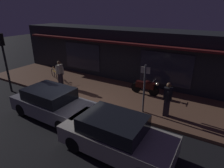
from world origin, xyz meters
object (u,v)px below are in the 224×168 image
person_photographer (60,73)px  parked_car_near (52,103)px  motorcycle (146,86)px  traffic_light_pole (4,53)px  person_bystander (167,99)px  parked_car_far (116,135)px  sign_post (144,86)px  bicycle_parked (55,74)px

person_photographer → parked_car_near: size_ratio=0.40×
motorcycle → traffic_light_pole: size_ratio=0.47×
person_photographer → person_bystander: size_ratio=1.00×
person_bystander → parked_car_far: bearing=-106.2°
traffic_light_pole → person_bystander: bearing=11.0°
motorcycle → traffic_light_pole: 8.62m
person_bystander → traffic_light_pole: bearing=-169.0°
parked_car_far → motorcycle: bearing=99.2°
person_bystander → motorcycle: bearing=134.0°
traffic_light_pole → parked_car_near: traffic_light_pole is taller
person_photographer → traffic_light_pole: 3.41m
person_bystander → parked_car_far: size_ratio=0.41×
traffic_light_pole → parked_car_near: (4.55, -0.76, -1.77)m
person_bystander → sign_post: bearing=-168.2°
sign_post → parked_car_near: 4.47m
person_bystander → parked_car_far: 3.34m
person_photographer → motorcycle: bearing=16.3°
motorcycle → bicycle_parked: (-6.59, -0.81, -0.14)m
parked_car_near → motorcycle: bearing=55.2°
parked_car_near → parked_car_far: 3.91m
person_photographer → traffic_light_pole: bearing=-137.8°
motorcycle → parked_car_near: size_ratio=0.41×
person_photographer → sign_post: (5.98, -0.48, 0.48)m
motorcycle → sign_post: sign_post is taller
motorcycle → parked_car_near: (-3.05, -4.39, 0.06)m
sign_post → motorcycle: bearing=108.2°
person_bystander → sign_post: sign_post is taller
traffic_light_pole → parked_car_near: 4.95m
parked_car_far → person_bystander: bearing=73.8°
person_photographer → parked_car_near: person_photographer is taller
bicycle_parked → sign_post: 7.42m
sign_post → traffic_light_pole: traffic_light_pole is taller
parked_car_near → parked_car_far: size_ratio=1.00×
bicycle_parked → parked_car_near: (3.54, -3.58, 0.20)m
bicycle_parked → person_photographer: size_ratio=0.91×
traffic_light_pole → parked_car_far: 8.71m
sign_post → bicycle_parked: bearing=170.4°
person_photographer → sign_post: bearing=-4.6°
person_bystander → parked_car_near: size_ratio=0.40×
person_photographer → parked_car_far: person_photographer is taller
person_photographer → parked_car_far: size_ratio=0.41×
person_photographer → parked_car_far: 7.04m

